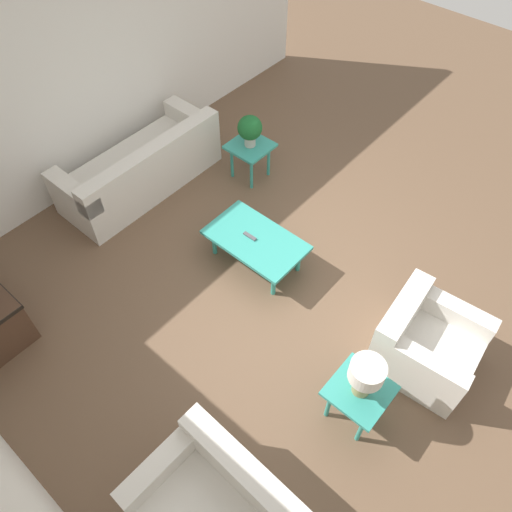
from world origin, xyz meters
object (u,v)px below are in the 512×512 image
at_px(loveseat, 217,511).
at_px(table_lamp, 366,375).
at_px(sofa, 142,169).
at_px(potted_plant, 250,129).
at_px(side_table_plant, 250,150).
at_px(side_table_lamp, 359,394).
at_px(armchair, 424,344).
at_px(coffee_table, 256,241).

height_order(loveseat, table_lamp, table_lamp).
height_order(sofa, potted_plant, potted_plant).
bearing_deg(side_table_plant, sofa, 49.80).
xyz_separation_m(loveseat, table_lamp, (-0.30, -1.42, 0.48)).
bearing_deg(side_table_lamp, armchair, -101.31).
relative_size(side_table_lamp, potted_plant, 1.21).
height_order(side_table_plant, side_table_lamp, same).
relative_size(loveseat, table_lamp, 2.80).
height_order(side_table_lamp, table_lamp, table_lamp).
bearing_deg(armchair, loveseat, 163.31).
distance_m(loveseat, table_lamp, 1.53).
distance_m(armchair, loveseat, 2.34).
bearing_deg(sofa, loveseat, 57.04).
bearing_deg(side_table_lamp, coffee_table, -22.71).
distance_m(coffee_table, side_table_lamp, 1.97).
height_order(sofa, armchair, sofa).
relative_size(sofa, table_lamp, 4.95).
bearing_deg(table_lamp, potted_plant, -32.62).
bearing_deg(armchair, potted_plant, 67.72).
xyz_separation_m(side_table_lamp, table_lamp, (0.00, -0.00, 0.35)).
distance_m(side_table_lamp, table_lamp, 0.35).
xyz_separation_m(side_table_plant, potted_plant, (-0.00, 0.00, 0.32)).
relative_size(loveseat, side_table_lamp, 2.35).
distance_m(side_table_plant, potted_plant, 0.32).
bearing_deg(loveseat, side_table_lamp, 79.45).
height_order(coffee_table, side_table_plant, side_table_plant).
bearing_deg(armchair, sofa, 86.62).
bearing_deg(side_table_plant, armchair, 162.65).
distance_m(armchair, side_table_lamp, 0.89).
xyz_separation_m(loveseat, coffee_table, (1.51, -2.18, 0.05)).
bearing_deg(potted_plant, table_lamp, 147.38).
bearing_deg(coffee_table, table_lamp, 157.29).
distance_m(coffee_table, potted_plant, 1.49).
bearing_deg(loveseat, sofa, 148.65).
distance_m(sofa, side_table_plant, 1.36).
bearing_deg(potted_plant, coffee_table, 133.81).
height_order(sofa, coffee_table, sofa).
bearing_deg(sofa, armchair, 91.42).
height_order(coffee_table, potted_plant, potted_plant).
distance_m(side_table_lamp, potted_plant, 3.35).
relative_size(sofa, potted_plant, 5.04).
bearing_deg(side_table_plant, potted_plant, 135.00).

